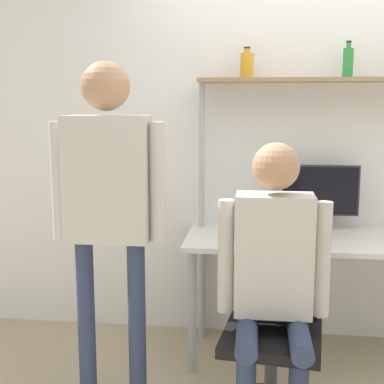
% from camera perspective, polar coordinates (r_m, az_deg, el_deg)
% --- Properties ---
extents(wall_back, '(8.00, 0.06, 2.70)m').
position_cam_1_polar(wall_back, '(3.58, 14.78, 5.89)').
color(wall_back, white).
rests_on(wall_back, ground_plane).
extents(desk, '(1.79, 0.67, 0.76)m').
position_cam_1_polar(desk, '(3.32, 15.15, -6.04)').
color(desk, silver).
rests_on(desk, ground_plane).
extents(shelf_unit, '(1.70, 0.26, 1.70)m').
position_cam_1_polar(shelf_unit, '(3.40, 15.24, 7.42)').
color(shelf_unit, '#997A56').
rests_on(shelf_unit, ground_plane).
extents(monitor, '(0.47, 0.16, 0.41)m').
position_cam_1_polar(monitor, '(3.42, 13.52, -0.23)').
color(monitor, '#333338').
rests_on(monitor, desk).
extents(laptop, '(0.30, 0.22, 0.22)m').
position_cam_1_polar(laptop, '(3.17, 7.01, -3.90)').
color(laptop, silver).
rests_on(laptop, desk).
extents(cell_phone, '(0.07, 0.15, 0.01)m').
position_cam_1_polar(cell_phone, '(3.20, 10.98, -4.93)').
color(cell_phone, black).
rests_on(cell_phone, desk).
extents(office_chair, '(0.56, 0.56, 0.92)m').
position_cam_1_polar(office_chair, '(2.78, 8.51, -17.88)').
color(office_chair, black).
rests_on(office_chair, ground_plane).
extents(person_seated, '(0.53, 0.47, 1.38)m').
position_cam_1_polar(person_seated, '(2.53, 8.72, -7.70)').
color(person_seated, '#2D3856').
rests_on(person_seated, ground_plane).
extents(person_standing, '(0.58, 0.24, 1.75)m').
position_cam_1_polar(person_standing, '(2.67, -8.94, 0.22)').
color(person_standing, '#2D3856').
rests_on(person_standing, ground_plane).
extents(bottle_amber, '(0.08, 0.08, 0.19)m').
position_cam_1_polar(bottle_amber, '(3.37, 5.87, 13.33)').
color(bottle_amber, gold).
rests_on(bottle_amber, shelf_unit).
extents(bottle_green, '(0.06, 0.06, 0.22)m').
position_cam_1_polar(bottle_green, '(3.42, 16.30, 13.16)').
color(bottle_green, '#2D8C3F').
rests_on(bottle_green, shelf_unit).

